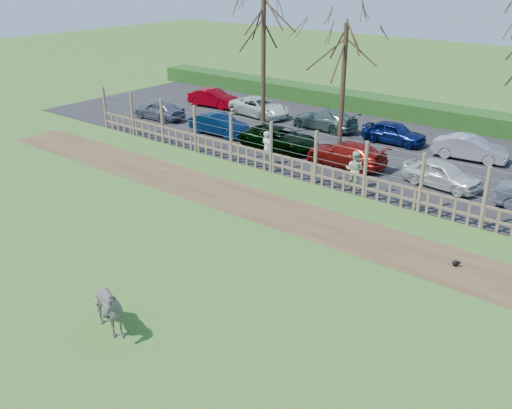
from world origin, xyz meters
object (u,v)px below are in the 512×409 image
Objects in this scene: tree_mid at (345,56)px; car_9 at (325,119)px; car_3 at (346,154)px; crow at (456,263)px; car_8 at (260,107)px; car_10 at (394,133)px; car_0 at (159,110)px; zebra at (104,309)px; tree_left at (263,36)px; car_11 at (471,148)px; car_4 at (442,174)px; car_1 at (219,124)px; car_2 at (280,138)px; visitor_a at (267,148)px; car_7 at (213,98)px; visitor_b at (355,170)px.

car_9 is at bearing 135.86° from tree_mid.
crow is at bearing 51.89° from car_3.
car_10 is (9.46, -0.02, 0.00)m from car_8.
tree_mid reaches higher than car_0.
zebra is 0.49× the size of car_10.
tree_left is 2.16× the size of car_11.
tree_mid is 5.49m from car_9.
tree_left is 12.27m from car_4.
tree_mid is at bearing -142.78° from car_3.
zebra is 20.93m from car_10.
car_10 is (0.16, 4.88, 0.00)m from car_3.
car_0 is at bearing 162.79° from crow.
tree_left is 5.59m from car_1.
tree_mid is at bearing -47.30° from car_2.
visitor_a is at bearing -104.25° from tree_mid.
visitor_a reaches higher than car_9.
car_0 is at bearing 54.98° from zebra.
tree_left is 5.65m from car_2.
car_2 is 4.09m from car_3.
crow is at bearing 168.55° from visitor_a.
zebra is 0.42× the size of car_3.
car_9 is 1.17× the size of car_10.
car_11 is at bearing -93.07° from car_10.
car_1 and car_7 have the same top height.
car_1 is at bearing 84.35° from car_0.
car_9 is (-1.28, 7.30, -0.26)m from visitor_a.
car_9 is 1.14× the size of car_11.
car_0 is 18.61m from car_4.
zebra is at bearing -78.60° from tree_mid.
car_7 is (-9.28, 4.89, 0.00)m from car_2.
crow is at bearing 69.52° from car_0.
car_3 is (-1.85, 2.46, -0.26)m from visitor_b.
car_2 is (2.25, -1.44, -4.98)m from tree_left.
car_11 is at bearing -97.02° from car_7.
tree_mid is 3.92× the size of zebra.
car_11 is (13.75, -0.17, 0.00)m from car_8.
car_0 is (-15.69, 16.31, -0.10)m from zebra.
tree_left is at bearing 89.78° from car_4.
car_0 is at bearing 168.24° from car_7.
zebra is at bearing -176.37° from car_10.
car_7 is at bearing 167.99° from tree_mid.
car_9 is (-0.26, 4.87, 0.00)m from car_2.
car_2 is 1.04× the size of car_9.
car_9 is (-9.15, 4.76, 0.00)m from car_4.
car_8 is (-17.30, 11.32, 0.53)m from crow.
car_9 is 4.51m from car_10.
car_1 and car_2 have the same top height.
tree_mid is at bearing 96.87° from car_0.
car_0 and car_8 have the same top height.
car_11 is at bearing 4.02° from zebra.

